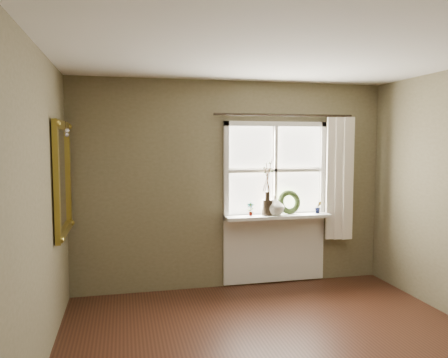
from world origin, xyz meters
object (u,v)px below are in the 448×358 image
wreath (289,205)px  gilt_mirror (63,178)px  dark_jug (267,207)px  cream_vase (275,205)px

wreath → gilt_mirror: bearing=-176.1°
dark_jug → gilt_mirror: size_ratio=0.17×
dark_jug → cream_vase: 0.11m
cream_vase → gilt_mirror: size_ratio=0.21×
wreath → dark_jug: bearing=-178.7°
cream_vase → wreath: bearing=11.0°
dark_jug → gilt_mirror: bearing=-169.7°
wreath → gilt_mirror: 2.76m
wreath → gilt_mirror: gilt_mirror is taller
dark_jug → wreath: size_ratio=0.64×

